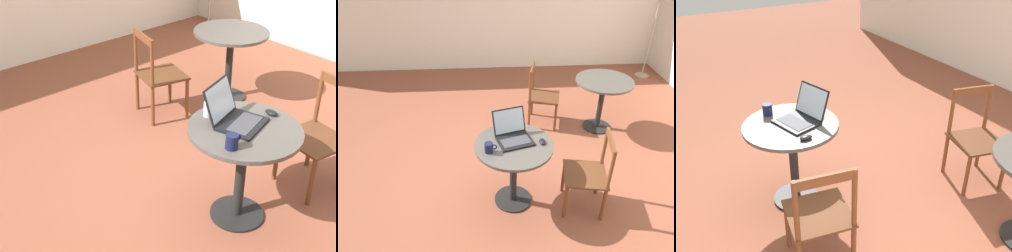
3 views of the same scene
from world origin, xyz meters
The scene contains 9 objects.
ground_plane centered at (0.00, 0.00, 0.00)m, with size 16.00×16.00×0.00m, color brown.
cafe_table_near centered at (0.10, -0.44, 0.59)m, with size 0.77×0.77×0.75m.
cafe_table_mid centered at (1.44, 0.91, 0.59)m, with size 0.77×0.77×0.75m.
chair_near_right centered at (0.86, -0.57, 0.44)m, with size 0.49×0.49×0.88m.
chair_mid_left centered at (0.63, 1.12, 0.44)m, with size 0.51×0.51×0.88m.
laptop centered at (0.10, -0.35, 0.80)m, with size 0.41×0.43×0.26m.
mouse centered at (0.38, -0.44, 0.77)m, with size 0.06×0.10×0.03m.
mug centered at (-0.14, -0.54, 0.80)m, with size 0.12×0.08×0.10m.
drinking_glass centered at (0.03, -0.16, 0.80)m, with size 0.07×0.07×0.10m.
Camera 1 is at (-2.02, -2.11, 2.35)m, focal length 50.00 mm.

